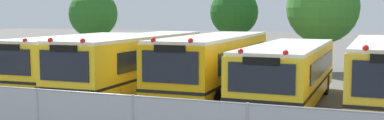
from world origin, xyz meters
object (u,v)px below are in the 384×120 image
object	(u,v)px
school_bus_0	(76,60)
tree_0	(94,13)
school_bus_2	(215,64)
school_bus_3	(289,71)
tree_1	(236,12)
school_bus_1	(137,62)
tree_2	(325,8)

from	to	relation	value
school_bus_0	tree_0	world-z (taller)	tree_0
tree_0	school_bus_2	bearing A→B (deg)	-37.88
school_bus_3	tree_1	bearing A→B (deg)	-63.91
school_bus_1	school_bus_3	world-z (taller)	school_bus_1
school_bus_3	tree_0	size ratio (longest dim) A/B	1.82
tree_0	school_bus_1	bearing A→B (deg)	-48.86
school_bus_2	tree_0	xyz separation A→B (m)	(-11.96, 9.30, 2.23)
tree_2	school_bus_3	bearing A→B (deg)	-92.17
school_bus_2	tree_2	world-z (taller)	tree_2
school_bus_0	tree_2	xyz separation A→B (m)	(10.47, 11.23, 2.59)
tree_1	tree_2	world-z (taller)	tree_2
school_bus_2	school_bus_3	size ratio (longest dim) A/B	1.05
school_bus_0	tree_1	xyz separation A→B (m)	(4.71, 11.34, 2.32)
school_bus_1	tree_2	bearing A→B (deg)	-123.28
school_bus_0	school_bus_1	distance (m)	3.27
tree_0	tree_1	bearing A→B (deg)	10.54
school_bus_0	school_bus_1	world-z (taller)	school_bus_1
school_bus_1	tree_2	xyz separation A→B (m)	(7.21, 11.30, 2.54)
school_bus_0	tree_1	bearing A→B (deg)	-114.26
school_bus_0	tree_1	world-z (taller)	tree_1
school_bus_2	tree_2	bearing A→B (deg)	-108.66
school_bus_0	school_bus_2	xyz separation A→B (m)	(6.85, 0.21, 0.06)
school_bus_1	tree_1	size ratio (longest dim) A/B	2.09
school_bus_1	school_bus_2	size ratio (longest dim) A/B	1.09
school_bus_0	tree_2	bearing A→B (deg)	-134.70
school_bus_3	tree_0	bearing A→B (deg)	-31.38
school_bus_1	tree_1	xyz separation A→B (m)	(1.45, 11.41, 2.27)
school_bus_0	school_bus_1	bearing A→B (deg)	177.11
school_bus_3	school_bus_0	bearing A→B (deg)	0.11
school_bus_0	tree_2	distance (m)	15.57
school_bus_0	school_bus_3	bearing A→B (deg)	177.08
school_bus_0	school_bus_2	size ratio (longest dim) A/B	0.93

